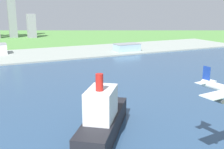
{
  "coord_description": "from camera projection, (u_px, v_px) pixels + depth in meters",
  "views": [
    {
      "loc": [
        -85.79,
        -4.95,
        85.07
      ],
      "look_at": [
        -0.21,
        178.34,
        34.63
      ],
      "focal_mm": 43.85,
      "sensor_mm": 36.0,
      "label": 1
    }
  ],
  "objects": [
    {
      "name": "industrial_pier",
      "position": [
        39.0,
        55.0,
        490.64
      ],
      "size": [
        840.0,
        140.0,
        2.5
      ],
      "primitive_type": "cube",
      "color": "#9AA39A",
      "rests_on": "ground"
    },
    {
      "name": "warehouse_annex",
      "position": [
        127.0,
        47.0,
        521.9
      ],
      "size": [
        47.3,
        27.7,
        14.11
      ],
      "color": "#99BCD1",
      "rests_on": "industrial_pier"
    },
    {
      "name": "ground_plane",
      "position": [
        69.0,
        80.0,
        323.91
      ],
      "size": [
        2400.0,
        2400.0,
        0.0
      ],
      "primitive_type": "plane",
      "color": "#579244"
    },
    {
      "name": "cargo_ship",
      "position": [
        103.0,
        118.0,
        183.31
      ],
      "size": [
        62.45,
        74.62,
        44.68
      ],
      "color": "black",
      "rests_on": "water_bay"
    },
    {
      "name": "water_bay",
      "position": [
        86.0,
        95.0,
        271.14
      ],
      "size": [
        840.0,
        360.0,
        0.15
      ],
      "primitive_type": "cube",
      "color": "#2D4C70",
      "rests_on": "ground"
    }
  ]
}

